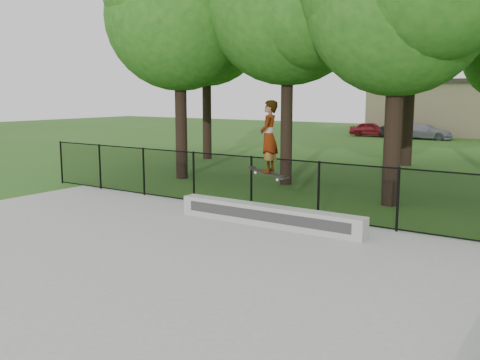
{
  "coord_description": "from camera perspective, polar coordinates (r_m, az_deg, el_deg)",
  "views": [
    {
      "loc": [
        7.73,
        -6.07,
        3.2
      ],
      "look_at": [
        0.78,
        4.2,
        1.2
      ],
      "focal_mm": 40.0,
      "sensor_mm": 36.0,
      "label": 1
    }
  ],
  "objects": [
    {
      "name": "car_c",
      "position": [
        40.43,
        19.2,
        4.88
      ],
      "size": [
        3.45,
        1.67,
        1.07
      ],
      "primitive_type": "imported",
      "rotation": [
        0.0,
        0.0,
        1.52
      ],
      "color": "#989BAD",
      "rests_on": "ground"
    },
    {
      "name": "ground",
      "position": [
        10.33,
        -17.1,
        -9.3
      ],
      "size": [
        100.0,
        100.0,
        0.0
      ],
      "primitive_type": "plane",
      "color": "#2B5417",
      "rests_on": "ground"
    },
    {
      "name": "distant_building",
      "position": [
        45.14,
        21.81,
        7.21
      ],
      "size": [
        12.4,
        6.4,
        4.3
      ],
      "color": "tan",
      "rests_on": "ground"
    },
    {
      "name": "skater_airborne",
      "position": [
        12.53,
        3.09,
        4.5
      ],
      "size": [
        0.84,
        0.7,
        1.84
      ],
      "color": "black",
      "rests_on": "ground"
    },
    {
      "name": "grind_ledge",
      "position": [
        12.9,
        2.99,
        -3.81
      ],
      "size": [
        4.92,
        0.4,
        0.49
      ],
      "primitive_type": "cube",
      "color": "#9E9E99",
      "rests_on": "concrete_slab"
    },
    {
      "name": "concrete_slab",
      "position": [
        10.33,
        -17.11,
        -9.14
      ],
      "size": [
        14.0,
        12.0,
        0.06
      ],
      "primitive_type": "cube",
      "color": "gray",
      "rests_on": "ground"
    },
    {
      "name": "chainlink_fence",
      "position": [
        14.45,
        1.22,
        -0.35
      ],
      "size": [
        16.06,
        0.06,
        1.5
      ],
      "color": "black",
      "rests_on": "concrete_slab"
    },
    {
      "name": "car_b",
      "position": [
        41.41,
        17.15,
        5.13
      ],
      "size": [
        3.34,
        2.03,
        1.14
      ],
      "primitive_type": "imported",
      "rotation": [
        0.0,
        0.0,
        1.85
      ],
      "color": "black",
      "rests_on": "ground"
    },
    {
      "name": "car_a",
      "position": [
        42.0,
        13.81,
        5.28
      ],
      "size": [
        3.33,
        1.78,
        1.08
      ],
      "primitive_type": "imported",
      "rotation": [
        0.0,
        0.0,
        1.74
      ],
      "color": "maroon",
      "rests_on": "ground"
    }
  ]
}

